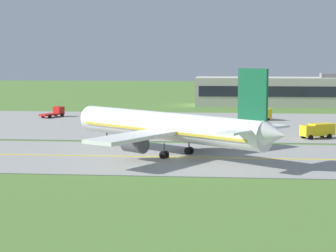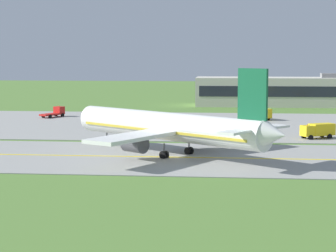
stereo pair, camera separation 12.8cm
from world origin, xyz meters
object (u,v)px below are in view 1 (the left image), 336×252
Objects in this scene: service_truck_baggage at (55,112)px; service_truck_catering at (259,113)px; airplane_lead at (169,127)px; service_truck_fuel at (318,130)px.

service_truck_catering is (46.37, -1.39, 0.35)m from service_truck_baggage.
airplane_lead is 5.63× the size of service_truck_catering.
airplane_lead is 53.22m from service_truck_catering.
service_truck_baggage is at bearing 149.82° from service_truck_fuel.
service_truck_fuel is at bearing -74.30° from service_truck_catering.
airplane_lead is 5.37× the size of service_truck_fuel.
airplane_lead reaches higher than service_truck_fuel.
service_truck_fuel and service_truck_catering have the same top height.
service_truck_baggage is (-31.33, 52.38, -2.95)m from airplane_lead.
service_truck_baggage is at bearing 120.88° from airplane_lead.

